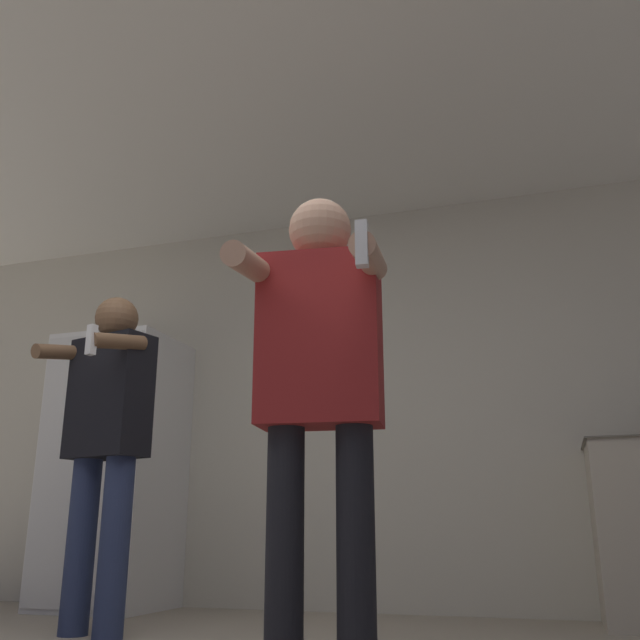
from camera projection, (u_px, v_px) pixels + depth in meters
The scene contains 5 objects.
wall_back at pixel (343, 402), 4.63m from camera, with size 7.00×0.06×2.55m.
ceiling_slab at pixel (267, 111), 3.73m from camera, with size 7.00×3.25×0.05m.
refrigerator at pixel (115, 469), 4.59m from camera, with size 0.72×0.70×1.70m.
person_woman_foreground at pixel (319, 373), 2.38m from camera, with size 0.52×0.55×1.60m.
person_man_side at pixel (106, 432), 3.48m from camera, with size 0.53×0.52×1.62m.
Camera 1 is at (1.27, -1.65, 0.45)m, focal length 40.00 mm.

